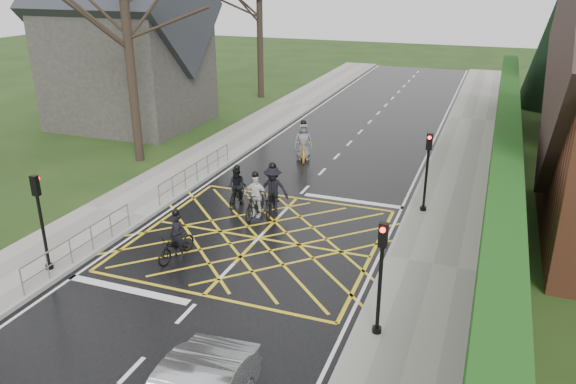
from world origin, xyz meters
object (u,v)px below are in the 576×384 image
Objects in this scene: cyclist_mid at (272,194)px; cyclist_lead at (303,146)px; cyclist_back at (237,190)px; cyclist_rear at (177,243)px; cyclist_front at (255,200)px.

cyclist_mid is 1.00× the size of cyclist_lead.
cyclist_back is at bearing -118.52° from cyclist_lead.
cyclist_rear is at bearing -94.56° from cyclist_back.
cyclist_back is 0.78× the size of cyclist_mid.
cyclist_front reaches higher than cyclist_back.
cyclist_back is 6.45m from cyclist_lead.
cyclist_lead is at bearing 96.15° from cyclist_rear.
cyclist_front is at bearing 83.61° from cyclist_rear.
cyclist_mid reaches higher than cyclist_front.
cyclist_lead reaches higher than cyclist_rear.
cyclist_front is (-0.45, -0.63, -0.07)m from cyclist_mid.
cyclist_rear is at bearing -119.83° from cyclist_mid.
cyclist_front is (1.15, -0.83, 0.04)m from cyclist_back.
cyclist_back is 0.79× the size of cyclist_lead.
cyclist_rear is 1.07× the size of cyclist_back.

